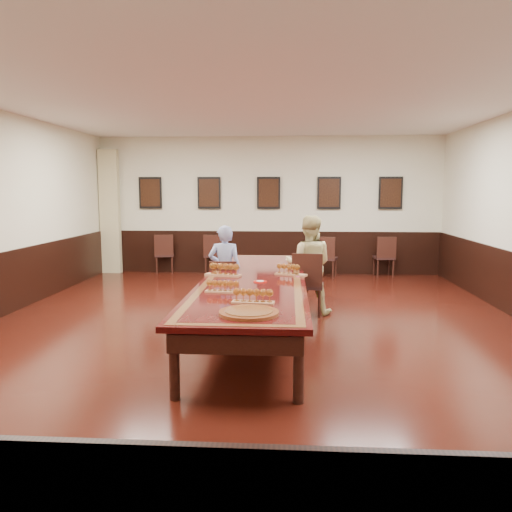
# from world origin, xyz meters

# --- Properties ---
(floor) EXTENTS (8.00, 10.00, 0.02)m
(floor) POSITION_xyz_m (0.00, 0.00, -0.01)
(floor) COLOR black
(floor) RESTS_ON ground
(ceiling) EXTENTS (8.00, 10.00, 0.02)m
(ceiling) POSITION_xyz_m (0.00, 0.00, 3.21)
(ceiling) COLOR white
(ceiling) RESTS_ON floor
(wall_back) EXTENTS (8.00, 0.02, 3.20)m
(wall_back) POSITION_xyz_m (0.00, 5.01, 1.60)
(wall_back) COLOR beige
(wall_back) RESTS_ON floor
(wall_front) EXTENTS (8.00, 0.02, 3.20)m
(wall_front) POSITION_xyz_m (0.00, -5.01, 1.60)
(wall_front) COLOR beige
(wall_front) RESTS_ON floor
(chair_man) EXTENTS (0.43, 0.47, 0.89)m
(chair_man) POSITION_xyz_m (-0.52, 0.86, 0.45)
(chair_man) COLOR black
(chair_man) RESTS_ON floor
(chair_woman) EXTENTS (0.52, 0.56, 1.00)m
(chair_woman) POSITION_xyz_m (0.79, 1.02, 0.50)
(chair_woman) COLOR black
(chair_woman) RESTS_ON floor
(spare_chair_a) EXTENTS (0.52, 0.55, 0.93)m
(spare_chair_a) POSITION_xyz_m (-2.47, 4.84, 0.47)
(spare_chair_a) COLOR black
(spare_chair_a) RESTS_ON floor
(spare_chair_b) EXTENTS (0.47, 0.50, 0.94)m
(spare_chair_b) POSITION_xyz_m (-1.26, 4.80, 0.47)
(spare_chair_b) COLOR black
(spare_chair_b) RESTS_ON floor
(spare_chair_c) EXTENTS (0.54, 0.57, 0.94)m
(spare_chair_c) POSITION_xyz_m (1.33, 4.47, 0.47)
(spare_chair_c) COLOR black
(spare_chair_c) RESTS_ON floor
(spare_chair_d) EXTENTS (0.47, 0.50, 0.92)m
(spare_chair_d) POSITION_xyz_m (2.66, 4.73, 0.46)
(spare_chair_d) COLOR black
(spare_chair_d) RESTS_ON floor
(person_man) EXTENTS (0.53, 0.35, 1.42)m
(person_man) POSITION_xyz_m (-0.52, 0.95, 0.71)
(person_man) COLOR #465EB1
(person_man) RESTS_ON floor
(person_woman) EXTENTS (0.84, 0.69, 1.57)m
(person_woman) POSITION_xyz_m (0.80, 1.13, 0.78)
(person_woman) COLOR #D6C986
(person_woman) RESTS_ON floor
(pink_phone) EXTENTS (0.15, 0.17, 0.01)m
(pink_phone) POSITION_xyz_m (0.60, 0.23, 0.76)
(pink_phone) COLOR #D74786
(pink_phone) RESTS_ON conference_table
(curtain) EXTENTS (0.45, 0.18, 2.90)m
(curtain) POSITION_xyz_m (-3.75, 4.82, 1.45)
(curtain) COLOR #BEB683
(curtain) RESTS_ON floor
(wainscoting) EXTENTS (8.00, 10.00, 1.00)m
(wainscoting) POSITION_xyz_m (0.00, 0.00, 0.50)
(wainscoting) COLOR black
(wainscoting) RESTS_ON floor
(conference_table) EXTENTS (1.40, 5.00, 0.76)m
(conference_table) POSITION_xyz_m (0.00, 0.00, 0.61)
(conference_table) COLOR black
(conference_table) RESTS_ON floor
(posters) EXTENTS (6.14, 0.04, 0.74)m
(posters) POSITION_xyz_m (0.00, 4.94, 1.90)
(posters) COLOR black
(posters) RESTS_ON wall_back
(flight_a) EXTENTS (0.53, 0.27, 0.19)m
(flight_a) POSITION_xyz_m (-0.44, 0.16, 0.84)
(flight_a) COLOR #A26C44
(flight_a) RESTS_ON conference_table
(flight_b) EXTENTS (0.47, 0.30, 0.17)m
(flight_b) POSITION_xyz_m (0.50, 0.29, 0.83)
(flight_b) COLOR #A26C44
(flight_b) RESTS_ON conference_table
(flight_c) EXTENTS (0.42, 0.17, 0.15)m
(flight_c) POSITION_xyz_m (-0.30, -0.98, 0.82)
(flight_c) COLOR #A26C44
(flight_c) RESTS_ON conference_table
(flight_d) EXTENTS (0.47, 0.18, 0.17)m
(flight_d) POSITION_xyz_m (0.10, -1.54, 0.83)
(flight_d) COLOR #A26C44
(flight_d) RESTS_ON conference_table
(red_plate_grp) EXTENTS (0.18, 0.18, 0.02)m
(red_plate_grp) POSITION_xyz_m (0.11, -0.28, 0.76)
(red_plate_grp) COLOR red
(red_plate_grp) RESTS_ON conference_table
(carved_platter) EXTENTS (0.63, 0.63, 0.05)m
(carved_platter) POSITION_xyz_m (0.10, -2.01, 0.77)
(carved_platter) COLOR #592711
(carved_platter) RESTS_ON conference_table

